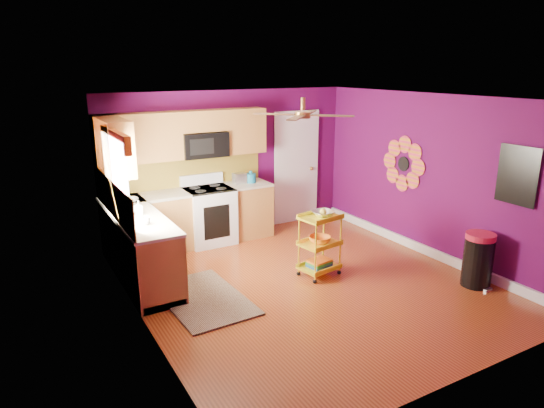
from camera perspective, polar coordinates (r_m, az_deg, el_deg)
ground at (r=6.79m, az=4.24°, el=-9.27°), size 5.00×5.00×0.00m
room_envelope at (r=6.28m, az=4.74°, el=4.38°), size 4.54×5.04×2.52m
lower_cabinets at (r=7.62m, az=-11.93°, el=-3.18°), size 2.81×2.31×0.94m
electric_range at (r=8.17m, az=-7.42°, el=-1.28°), size 0.76×0.66×1.13m
upper_cabinetry at (r=7.66m, az=-12.60°, el=7.41°), size 2.80×2.30×1.26m
left_window at (r=6.36m, az=-17.95°, el=4.75°), size 0.08×1.35×1.08m
panel_door at (r=9.14m, az=2.85°, el=4.19°), size 0.95×0.11×2.15m
right_wall_art at (r=7.54m, az=20.23°, el=3.93°), size 0.04×2.74×1.04m
ceiling_fan at (r=6.34m, az=3.65°, el=10.52°), size 1.01×1.01×0.26m
shag_rug at (r=6.39m, az=-8.06°, el=-10.95°), size 1.00×1.57×0.02m
rolling_cart at (r=6.87m, az=5.69°, el=-4.43°), size 0.60×0.48×0.98m
trash_can at (r=7.13m, az=23.07°, el=-6.06°), size 0.42×0.44×0.75m
teal_kettle at (r=8.38m, az=-2.52°, el=3.11°), size 0.18×0.18×0.21m
toaster at (r=8.33m, az=-3.85°, el=3.04°), size 0.22×0.15×0.18m
soap_bottle_a at (r=6.79m, az=-15.44°, el=-0.43°), size 0.09×0.09×0.20m
soap_bottle_b at (r=6.83m, az=-16.35°, el=-0.45°), size 0.15×0.15×0.19m
counter_dish at (r=7.48m, az=-16.44°, el=0.44°), size 0.25×0.25×0.06m
counter_cup at (r=6.37m, az=-14.70°, el=-1.93°), size 0.13×0.13×0.10m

